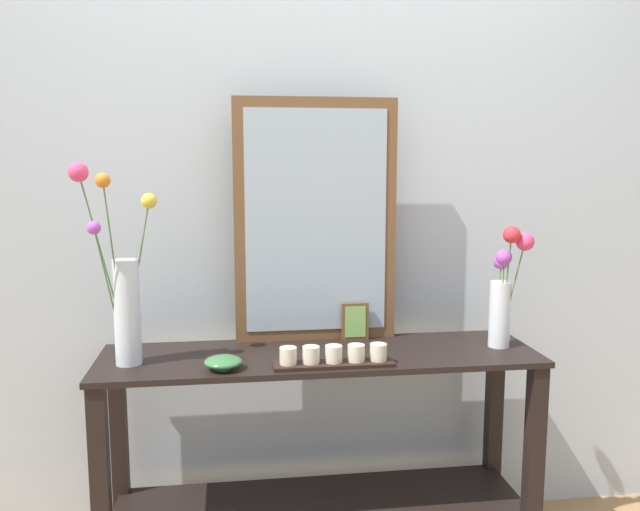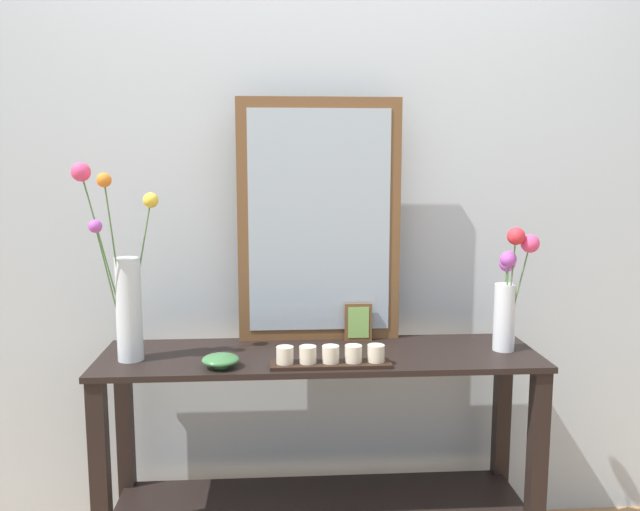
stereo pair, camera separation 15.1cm
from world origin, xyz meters
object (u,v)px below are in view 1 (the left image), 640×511
at_px(candle_tray, 334,357).
at_px(picture_frame_small, 355,321).
at_px(mirror_leaning, 316,221).
at_px(tall_vase_left, 123,292).
at_px(decorative_bowl, 223,362).
at_px(vase_right, 504,289).
at_px(console_table, 320,434).

bearing_deg(candle_tray, picture_frame_small, 66.59).
height_order(mirror_leaning, tall_vase_left, mirror_leaning).
bearing_deg(tall_vase_left, picture_frame_small, 13.40).
distance_m(mirror_leaning, tall_vase_left, 0.72).
xyz_separation_m(mirror_leaning, decorative_bowl, (-0.34, -0.32, -0.42)).
distance_m(vase_right, picture_frame_small, 0.55).
bearing_deg(console_table, picture_frame_small, 44.45).
height_order(console_table, picture_frame_small, picture_frame_small).
distance_m(mirror_leaning, picture_frame_small, 0.40).
bearing_deg(console_table, decorative_bowl, -157.74).
relative_size(mirror_leaning, decorative_bowl, 7.31).
bearing_deg(picture_frame_small, console_table, -135.55).
xyz_separation_m(console_table, decorative_bowl, (-0.33, -0.14, 0.32)).
xyz_separation_m(mirror_leaning, candle_tray, (0.02, -0.32, -0.41)).
bearing_deg(console_table, vase_right, -1.25).
relative_size(picture_frame_small, decorative_bowl, 1.15).
xyz_separation_m(candle_tray, decorative_bowl, (-0.35, 0.01, -0.00)).
xyz_separation_m(tall_vase_left, decorative_bowl, (0.31, -0.09, -0.22)).
bearing_deg(vase_right, console_table, 178.75).
xyz_separation_m(vase_right, candle_tray, (-0.63, -0.13, -0.18)).
bearing_deg(vase_right, picture_frame_small, 162.04).
xyz_separation_m(mirror_leaning, picture_frame_small, (0.14, -0.03, -0.37)).
distance_m(candle_tray, picture_frame_small, 0.32).
height_order(console_table, tall_vase_left, tall_vase_left).
bearing_deg(candle_tray, mirror_leaning, 92.77).
bearing_deg(picture_frame_small, candle_tray, -113.41).
distance_m(mirror_leaning, decorative_bowl, 0.62).
relative_size(candle_tray, picture_frame_small, 2.81).
distance_m(candle_tray, decorative_bowl, 0.36).
relative_size(candle_tray, decorative_bowl, 3.24).
relative_size(console_table, candle_tray, 3.85).
relative_size(console_table, tall_vase_left, 2.31).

